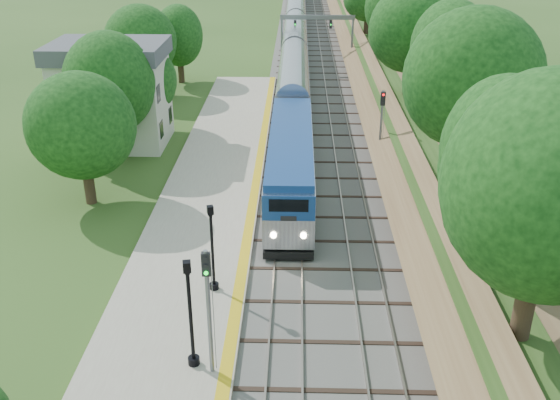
{
  "coord_description": "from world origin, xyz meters",
  "views": [
    {
      "loc": [
        0.39,
        -16.85,
        17.31
      ],
      "look_at": [
        -0.5,
        13.74,
        2.8
      ],
      "focal_mm": 40.0,
      "sensor_mm": 36.0,
      "label": 1
    }
  ],
  "objects_px": {
    "signal_gantry": "(317,28)",
    "signal_farside": "(381,123)",
    "station_building": "(113,93)",
    "lamppost_far": "(213,253)",
    "train": "(296,33)",
    "lamppost_mid": "(191,320)",
    "signal_platform": "(208,300)"
  },
  "relations": [
    {
      "from": "station_building",
      "to": "signal_platform",
      "type": "xyz_separation_m",
      "value": [
        11.1,
        -27.26,
        -0.29
      ]
    },
    {
      "from": "train",
      "to": "signal_farside",
      "type": "bearing_deg",
      "value": -81.63
    },
    {
      "from": "signal_gantry",
      "to": "station_building",
      "type": "bearing_deg",
      "value": -123.38
    },
    {
      "from": "lamppost_far",
      "to": "signal_platform",
      "type": "distance_m",
      "value": 6.12
    },
    {
      "from": "train",
      "to": "signal_platform",
      "type": "height_order",
      "value": "signal_platform"
    },
    {
      "from": "train",
      "to": "lamppost_far",
      "type": "relative_size",
      "value": 25.01
    },
    {
      "from": "train",
      "to": "lamppost_mid",
      "type": "height_order",
      "value": "lamppost_mid"
    },
    {
      "from": "station_building",
      "to": "signal_gantry",
      "type": "distance_m",
      "value": 29.94
    },
    {
      "from": "lamppost_mid",
      "to": "signal_platform",
      "type": "bearing_deg",
      "value": -26.5
    },
    {
      "from": "station_building",
      "to": "signal_farside",
      "type": "xyz_separation_m",
      "value": [
        20.2,
        -5.42,
        -0.4
      ]
    },
    {
      "from": "signal_farside",
      "to": "signal_platform",
      "type": "bearing_deg",
      "value": -112.62
    },
    {
      "from": "train",
      "to": "lamppost_far",
      "type": "xyz_separation_m",
      "value": [
        -3.55,
        -58.09,
        0.26
      ]
    },
    {
      "from": "signal_gantry",
      "to": "signal_platform",
      "type": "distance_m",
      "value": 52.54
    },
    {
      "from": "station_building",
      "to": "lamppost_far",
      "type": "bearing_deg",
      "value": -63.94
    },
    {
      "from": "station_building",
      "to": "train",
      "type": "relative_size",
      "value": 0.08
    },
    {
      "from": "signal_gantry",
      "to": "lamppost_mid",
      "type": "height_order",
      "value": "signal_gantry"
    },
    {
      "from": "lamppost_far",
      "to": "signal_farside",
      "type": "bearing_deg",
      "value": 58.51
    },
    {
      "from": "signal_platform",
      "to": "signal_gantry",
      "type": "bearing_deg",
      "value": 84.13
    },
    {
      "from": "signal_platform",
      "to": "lamppost_mid",
      "type": "bearing_deg",
      "value": 153.5
    },
    {
      "from": "station_building",
      "to": "signal_farside",
      "type": "relative_size",
      "value": 1.47
    },
    {
      "from": "train",
      "to": "signal_gantry",
      "type": "bearing_deg",
      "value": -78.12
    },
    {
      "from": "train",
      "to": "signal_platform",
      "type": "bearing_deg",
      "value": -92.59
    },
    {
      "from": "train",
      "to": "signal_farside",
      "type": "distance_m",
      "value": 42.64
    },
    {
      "from": "station_building",
      "to": "signal_farside",
      "type": "bearing_deg",
      "value": -15.03
    },
    {
      "from": "train",
      "to": "signal_farside",
      "type": "height_order",
      "value": "signal_farside"
    },
    {
      "from": "signal_gantry",
      "to": "signal_farside",
      "type": "xyz_separation_m",
      "value": [
        3.73,
        -30.41,
        -1.13
      ]
    },
    {
      "from": "station_building",
      "to": "lamppost_far",
      "type": "height_order",
      "value": "station_building"
    },
    {
      "from": "lamppost_far",
      "to": "station_building",
      "type": "bearing_deg",
      "value": 116.06
    },
    {
      "from": "station_building",
      "to": "signal_farside",
      "type": "distance_m",
      "value": 20.92
    },
    {
      "from": "station_building",
      "to": "signal_gantry",
      "type": "bearing_deg",
      "value": 56.62
    },
    {
      "from": "station_building",
      "to": "signal_platform",
      "type": "relative_size",
      "value": 1.55
    },
    {
      "from": "lamppost_mid",
      "to": "signal_platform",
      "type": "xyz_separation_m",
      "value": [
        0.8,
        -0.4,
        1.25
      ]
    }
  ]
}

